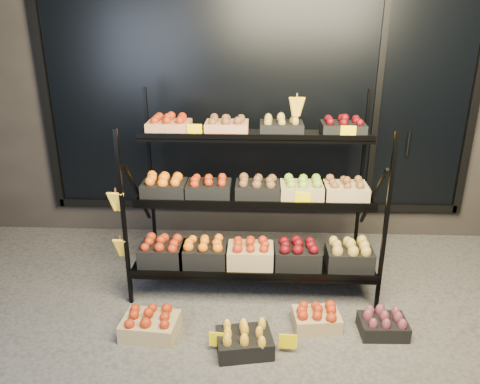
{
  "coord_description": "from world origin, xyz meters",
  "views": [
    {
      "loc": [
        0.04,
        -3.15,
        2.29
      ],
      "look_at": [
        -0.12,
        0.55,
        0.88
      ],
      "focal_mm": 35.0,
      "sensor_mm": 36.0,
      "label": 1
    }
  ],
  "objects_px": {
    "floor_crate_midleft": "(244,340)",
    "floor_crate_midright": "(317,317)",
    "floor_crate_left": "(150,324)",
    "display_rack": "(253,200)"
  },
  "relations": [
    {
      "from": "floor_crate_midleft",
      "to": "floor_crate_midright",
      "type": "bearing_deg",
      "value": 18.81
    },
    {
      "from": "floor_crate_left",
      "to": "floor_crate_midleft",
      "type": "xyz_separation_m",
      "value": [
        0.72,
        -0.16,
        -0.0
      ]
    },
    {
      "from": "display_rack",
      "to": "floor_crate_left",
      "type": "height_order",
      "value": "display_rack"
    },
    {
      "from": "floor_crate_midright",
      "to": "floor_crate_left",
      "type": "bearing_deg",
      "value": -179.15
    },
    {
      "from": "floor_crate_midleft",
      "to": "floor_crate_midright",
      "type": "relative_size",
      "value": 1.16
    },
    {
      "from": "floor_crate_left",
      "to": "floor_crate_midright",
      "type": "relative_size",
      "value": 1.16
    },
    {
      "from": "floor_crate_midright",
      "to": "floor_crate_midleft",
      "type": "bearing_deg",
      "value": -156.81
    },
    {
      "from": "floor_crate_left",
      "to": "floor_crate_midright",
      "type": "xyz_separation_m",
      "value": [
        1.27,
        0.15,
        -0.01
      ]
    },
    {
      "from": "display_rack",
      "to": "floor_crate_midright",
      "type": "xyz_separation_m",
      "value": [
        0.52,
        -0.68,
        -0.7
      ]
    },
    {
      "from": "floor_crate_midleft",
      "to": "floor_crate_midright",
      "type": "height_order",
      "value": "floor_crate_midleft"
    }
  ]
}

